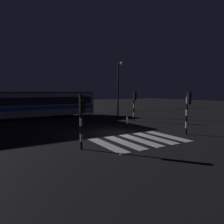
# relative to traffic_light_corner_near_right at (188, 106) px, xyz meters

# --- Properties ---
(ground_plane) EXTENTS (120.00, 120.00, 0.00)m
(ground_plane) POSITION_rel_traffic_light_corner_near_right_xyz_m (-4.33, 3.27, -2.22)
(ground_plane) COLOR black
(rail_near) EXTENTS (80.00, 0.12, 0.03)m
(rail_near) POSITION_rel_traffic_light_corner_near_right_xyz_m (-4.33, 15.45, -2.21)
(rail_near) COLOR #59595E
(rail_near) RESTS_ON ground
(rail_far) EXTENTS (80.00, 0.12, 0.03)m
(rail_far) POSITION_rel_traffic_light_corner_near_right_xyz_m (-4.33, 16.88, -2.21)
(rail_far) COLOR #59595E
(rail_far) RESTS_ON ground
(crosswalk_zebra) EXTENTS (5.94, 4.24, 0.02)m
(crosswalk_zebra) POSITION_rel_traffic_light_corner_near_right_xyz_m (-4.33, 0.40, -2.21)
(crosswalk_zebra) COLOR silver
(crosswalk_zebra) RESTS_ON ground
(traffic_light_corner_near_right) EXTENTS (0.36, 0.42, 3.37)m
(traffic_light_corner_near_right) POSITION_rel_traffic_light_corner_near_right_xyz_m (0.00, 0.00, 0.00)
(traffic_light_corner_near_right) COLOR black
(traffic_light_corner_near_right) RESTS_ON ground
(traffic_light_corner_far_right) EXTENTS (0.36, 0.42, 3.40)m
(traffic_light_corner_far_right) POSITION_rel_traffic_light_corner_near_right_xyz_m (1.06, 7.84, 0.03)
(traffic_light_corner_far_right) COLOR black
(traffic_light_corner_far_right) RESTS_ON ground
(traffic_light_corner_near_left) EXTENTS (0.36, 0.42, 3.16)m
(traffic_light_corner_near_left) POSITION_rel_traffic_light_corner_near_right_xyz_m (-8.60, 0.40, -0.13)
(traffic_light_corner_near_left) COLOR black
(traffic_light_corner_near_left) RESTS_ON ground
(street_lamp_trackside_right) EXTENTS (0.44, 1.21, 6.96)m
(street_lamp_trackside_right) POSITION_rel_traffic_light_corner_near_right_xyz_m (1.83, 12.00, 2.21)
(street_lamp_trackside_right) COLOR black
(street_lamp_trackside_right) RESTS_ON ground
(tram) EXTENTS (17.58, 2.58, 4.15)m
(tram) POSITION_rel_traffic_light_corner_near_right_xyz_m (-9.02, 16.16, -0.47)
(tram) COLOR #B2BCC1
(tram) RESTS_ON ground
(bollard_island_edge) EXTENTS (0.12, 0.12, 1.11)m
(bollard_island_edge) POSITION_rel_traffic_light_corner_near_right_xyz_m (-2.60, 4.21, -1.66)
(bollard_island_edge) COLOR black
(bollard_island_edge) RESTS_ON ground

